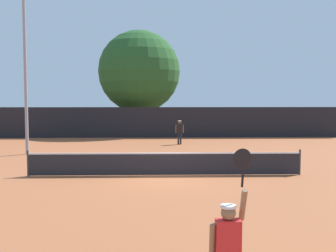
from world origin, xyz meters
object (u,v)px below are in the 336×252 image
object	(u,v)px
player_receiving	(180,130)
parked_car_near	(184,123)
large_tree	(139,72)
parked_car_mid	(220,122)
player_serving	(229,241)
tennis_ball	(110,168)
light_pole	(25,61)

from	to	relation	value
player_receiving	parked_car_near	distance (m)	11.57
large_tree	parked_car_mid	distance (m)	10.16
player_serving	parked_car_near	size ratio (longest dim) A/B	0.56
player_receiving	player_serving	bearing A→B (deg)	88.73
tennis_ball	light_pole	bearing A→B (deg)	136.63
tennis_ball	parked_car_mid	xyz separation A→B (m)	(8.55, 22.30, 0.74)
player_receiving	light_pole	bearing A→B (deg)	27.51
tennis_ball	large_tree	distance (m)	18.97
light_pole	parked_car_mid	bearing A→B (deg)	51.45
player_receiving	parked_car_near	world-z (taller)	parked_car_near
light_pole	parked_car_near	xyz separation A→B (m)	(10.06, 16.20, -4.49)
player_serving	tennis_ball	bearing A→B (deg)	104.56
player_serving	parked_car_near	world-z (taller)	player_serving
large_tree	parked_car_near	size ratio (longest dim) A/B	2.10
light_pole	parked_car_near	world-z (taller)	light_pole
light_pole	parked_car_near	bearing A→B (deg)	58.14
player_receiving	tennis_ball	size ratio (longest dim) A/B	24.30
tennis_ball	parked_car_mid	size ratio (longest dim) A/B	0.02
light_pole	tennis_ball	bearing A→B (deg)	-43.37
player_serving	tennis_ball	xyz separation A→B (m)	(-3.24, 12.46, -1.04)
player_receiving	tennis_ball	world-z (taller)	player_receiving
tennis_ball	large_tree	bearing A→B (deg)	88.11
tennis_ball	parked_car_mid	world-z (taller)	parked_car_mid
parked_car_mid	parked_car_near	bearing A→B (deg)	-171.63
parked_car_near	parked_car_mid	xyz separation A→B (m)	(3.74, 1.13, 0.00)
large_tree	parked_car_near	world-z (taller)	large_tree
player_serving	player_receiving	distance (m)	22.11
player_serving	parked_car_mid	size ratio (longest dim) A/B	0.56
large_tree	parked_car_mid	bearing A→B (deg)	27.58
tennis_ball	large_tree	xyz separation A→B (m)	(0.60, 18.14, 5.51)
light_pole	parked_car_mid	size ratio (longest dim) A/B	2.12
light_pole	player_receiving	bearing A→B (deg)	27.51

